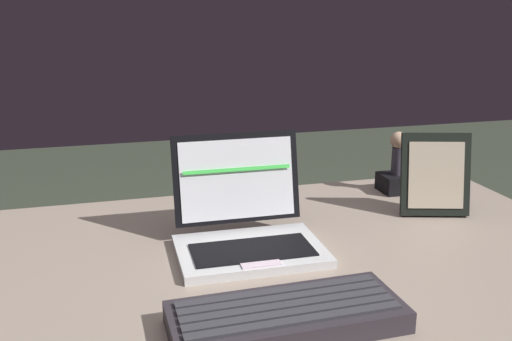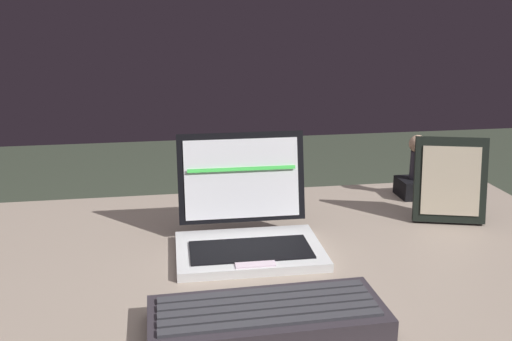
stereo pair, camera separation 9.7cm
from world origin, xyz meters
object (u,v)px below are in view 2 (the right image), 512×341
laptop_front (247,228)px  photo_frame (450,181)px  external_keyboard (265,318)px  figurine (417,153)px  figurine_stand (414,188)px

laptop_front → photo_frame: bearing=9.3°
laptop_front → photo_frame: laptop_front is taller
external_keyboard → figurine: (0.43, 0.49, 0.08)m
laptop_front → external_keyboard: laptop_front is taller
laptop_front → figurine_stand: laptop_front is taller
external_keyboard → photo_frame: photo_frame is taller
external_keyboard → figurine_stand: figurine_stand is taller
photo_frame → laptop_front: bearing=-170.7°
photo_frame → figurine: bearing=89.9°
photo_frame → figurine: size_ratio=1.69×
figurine → external_keyboard: bearing=-131.3°
figurine_stand → photo_frame: bearing=-90.1°
figurine_stand → external_keyboard: bearing=-131.3°
figurine_stand → figurine: 0.08m
laptop_front → photo_frame: size_ratio=1.49×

